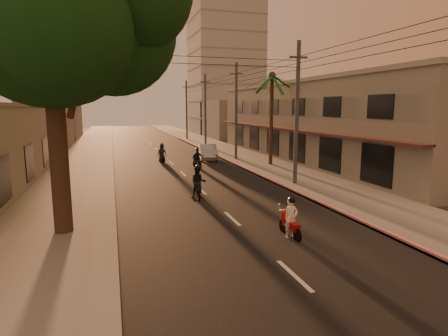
{
  "coord_description": "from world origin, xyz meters",
  "views": [
    {
      "loc": [
        -5.01,
        -13.43,
        4.97
      ],
      "look_at": [
        0.85,
        6.12,
        1.64
      ],
      "focal_mm": 30.0,
      "sensor_mm": 36.0,
      "label": 1
    }
  ],
  "objects": [
    {
      "name": "broadleaf_tree",
      "position": [
        -6.61,
        2.14,
        8.48
      ],
      "size": [
        9.6,
        8.7,
        12.1
      ],
      "color": "black",
      "rests_on": "ground"
    },
    {
      "name": "scooter_far_a",
      "position": [
        -0.75,
        20.31,
        0.8
      ],
      "size": [
        0.88,
        1.81,
        1.78
      ],
      "rotation": [
        0.0,
        0.0,
        0.06
      ],
      "color": "black",
      "rests_on": "ground"
    },
    {
      "name": "parked_car",
      "position": [
        3.71,
        21.0,
        0.73
      ],
      "size": [
        3.01,
        4.94,
        1.46
      ],
      "primitive_type": "imported",
      "rotation": [
        0.0,
        0.0,
        -0.17
      ],
      "color": "#A3A6AB",
      "rests_on": "ground"
    },
    {
      "name": "scooter_mid_b",
      "position": [
        1.67,
        16.49,
        0.77
      ],
      "size": [
        1.06,
        1.72,
        1.69
      ],
      "rotation": [
        0.0,
        0.0,
        0.16
      ],
      "color": "black",
      "rests_on": "ground"
    },
    {
      "name": "palm_tree",
      "position": [
        8.0,
        16.0,
        7.15
      ],
      "size": [
        5.0,
        5.0,
        8.2
      ],
      "color": "black",
      "rests_on": "ground"
    },
    {
      "name": "curb_stripe",
      "position": [
        5.1,
        15.0,
        0.1
      ],
      "size": [
        0.2,
        60.0,
        0.2
      ],
      "primitive_type": "cube",
      "color": "red",
      "rests_on": "ground"
    },
    {
      "name": "sidewalk_left",
      "position": [
        -7.5,
        20.0,
        0.06
      ],
      "size": [
        5.0,
        140.0,
        0.12
      ],
      "primitive_type": "cube",
      "color": "slate",
      "rests_on": "ground"
    },
    {
      "name": "sidewalk_right",
      "position": [
        7.5,
        20.0,
        0.06
      ],
      "size": [
        5.0,
        140.0,
        0.12
      ],
      "primitive_type": "cube",
      "color": "slate",
      "rests_on": "ground"
    },
    {
      "name": "filler_left_far",
      "position": [
        -14.0,
        52.0,
        3.5
      ],
      "size": [
        8.0,
        14.0,
        7.0
      ],
      "primitive_type": "cube",
      "color": "gray",
      "rests_on": "ground"
    },
    {
      "name": "scooter_mid_a",
      "position": [
        -0.58,
        6.28,
        0.85
      ],
      "size": [
        1.08,
        1.89,
        1.87
      ],
      "rotation": [
        0.0,
        0.0,
        -0.17
      ],
      "color": "black",
      "rests_on": "ground"
    },
    {
      "name": "filler_left_near",
      "position": [
        -14.0,
        34.0,
        2.2
      ],
      "size": [
        8.0,
        14.0,
        4.4
      ],
      "primitive_type": "cube",
      "color": "gray",
      "rests_on": "ground"
    },
    {
      "name": "distant_tower",
      "position": [
        16.0,
        56.0,
        14.0
      ],
      "size": [
        12.1,
        12.1,
        28.0
      ],
      "color": "#B7B5B2",
      "rests_on": "ground"
    },
    {
      "name": "ground",
      "position": [
        0.0,
        0.0,
        0.0
      ],
      "size": [
        160.0,
        160.0,
        0.0
      ],
      "primitive_type": "plane",
      "color": "#383023",
      "rests_on": "ground"
    },
    {
      "name": "scooter_red",
      "position": [
        1.42,
        -0.92,
        0.71
      ],
      "size": [
        0.62,
        1.66,
        1.62
      ],
      "rotation": [
        0.0,
        0.0,
        0.03
      ],
      "color": "black",
      "rests_on": "ground"
    },
    {
      "name": "shophouse_row",
      "position": [
        13.95,
        18.0,
        3.65
      ],
      "size": [
        8.8,
        34.2,
        7.3
      ],
      "color": "gray",
      "rests_on": "ground"
    },
    {
      "name": "filler_right",
      "position": [
        14.0,
        45.0,
        3.0
      ],
      "size": [
        8.0,
        14.0,
        6.0
      ],
      "primitive_type": "cube",
      "color": "gray",
      "rests_on": "ground"
    },
    {
      "name": "utility_poles",
      "position": [
        6.2,
        20.0,
        6.54
      ],
      "size": [
        1.2,
        48.26,
        9.0
      ],
      "color": "#38383A",
      "rests_on": "ground"
    },
    {
      "name": "road",
      "position": [
        0.0,
        20.0,
        0.01
      ],
      "size": [
        10.0,
        140.0,
        0.02
      ],
      "primitive_type": "cube",
      "color": "black",
      "rests_on": "ground"
    }
  ]
}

